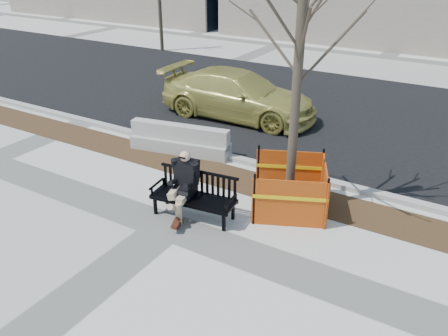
{
  "coord_description": "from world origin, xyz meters",
  "views": [
    {
      "loc": [
        5.24,
        -6.41,
        5.36
      ],
      "look_at": [
        0.64,
        1.2,
        1.02
      ],
      "focal_mm": 37.12,
      "sensor_mm": 36.0,
      "label": 1
    }
  ],
  "objects_px": {
    "jersey_barrier_left": "(180,152)",
    "tree_fence": "(288,208)",
    "bench": "(194,216)",
    "seated_man": "(185,213)",
    "sedan": "(238,117)"
  },
  "relations": [
    {
      "from": "jersey_barrier_left",
      "to": "tree_fence",
      "type": "bearing_deg",
      "value": -28.87
    },
    {
      "from": "bench",
      "to": "seated_man",
      "type": "bearing_deg",
      "value": 168.5
    },
    {
      "from": "bench",
      "to": "tree_fence",
      "type": "distance_m",
      "value": 2.12
    },
    {
      "from": "tree_fence",
      "to": "jersey_barrier_left",
      "type": "relative_size",
      "value": 2.03
    },
    {
      "from": "tree_fence",
      "to": "jersey_barrier_left",
      "type": "bearing_deg",
      "value": 162.06
    },
    {
      "from": "jersey_barrier_left",
      "to": "sedan",
      "type": "bearing_deg",
      "value": 80.15
    },
    {
      "from": "bench",
      "to": "jersey_barrier_left",
      "type": "height_order",
      "value": "bench"
    },
    {
      "from": "sedan",
      "to": "jersey_barrier_left",
      "type": "bearing_deg",
      "value": 179.07
    },
    {
      "from": "tree_fence",
      "to": "jersey_barrier_left",
      "type": "height_order",
      "value": "tree_fence"
    },
    {
      "from": "bench",
      "to": "seated_man",
      "type": "height_order",
      "value": "seated_man"
    },
    {
      "from": "tree_fence",
      "to": "bench",
      "type": "bearing_deg",
      "value": -139.57
    },
    {
      "from": "seated_man",
      "to": "tree_fence",
      "type": "height_order",
      "value": "tree_fence"
    },
    {
      "from": "bench",
      "to": "jersey_barrier_left",
      "type": "xyz_separation_m",
      "value": [
        -2.28,
        2.64,
        0.0
      ]
    },
    {
      "from": "seated_man",
      "to": "tree_fence",
      "type": "relative_size",
      "value": 0.25
    },
    {
      "from": "jersey_barrier_left",
      "to": "seated_man",
      "type": "bearing_deg",
      "value": -63.18
    }
  ]
}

